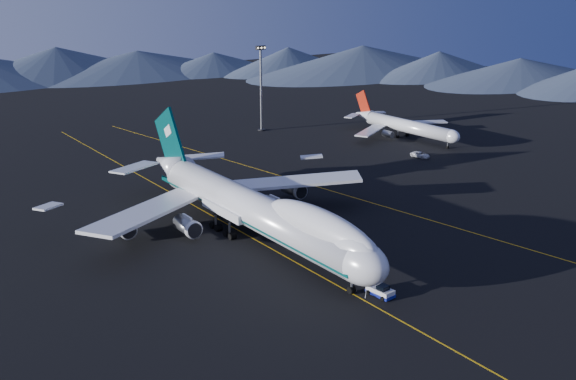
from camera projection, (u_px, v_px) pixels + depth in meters
ground at (254, 239)px, 115.38m from camera, size 500.00×500.00×0.00m
taxiway_line_main at (254, 239)px, 115.38m from camera, size 0.25×220.00×0.01m
taxiway_line_side at (344, 195)px, 139.88m from camera, size 28.08×198.09×0.01m
boeing_747 at (253, 208)px, 113.64m from camera, size 59.62×72.43×19.37m
pushback_tug at (380, 292)px, 94.14m from camera, size 2.71×4.39×1.84m
second_jet at (404, 126)px, 191.63m from camera, size 37.56×42.43×12.07m
service_van at (420, 155)px, 170.02m from camera, size 3.25×5.64×1.48m
floodlight_mast at (261, 88)px, 198.13m from camera, size 3.24×2.43×26.22m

